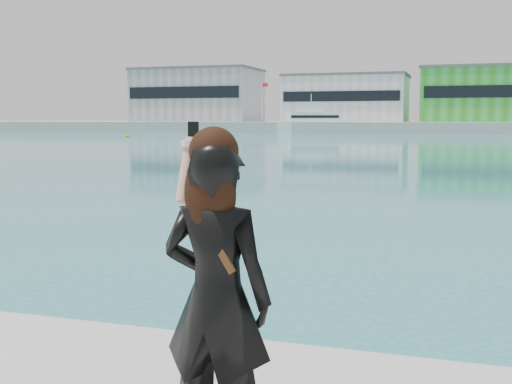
{
  "coord_description": "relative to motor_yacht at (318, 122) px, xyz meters",
  "views": [
    {
      "loc": [
        0.81,
        -3.93,
        2.63
      ],
      "look_at": [
        -0.43,
        -0.08,
        2.17
      ],
      "focal_mm": 45.0,
      "sensor_mm": 36.0,
      "label": 1
    }
  ],
  "objects": [
    {
      "name": "warehouse_grey_left",
      "position": [
        -30.34,
        15.26,
        5.75
      ],
      "size": [
        26.52,
        16.36,
        11.5
      ],
      "color": "gray",
      "rests_on": "far_quay"
    },
    {
      "name": "motor_yacht",
      "position": [
        0.0,
        0.0,
        0.0
      ],
      "size": [
        15.78,
        6.24,
        7.17
      ],
      "rotation": [
        0.0,
        0.0,
        0.13
      ],
      "color": "white",
      "rests_on": "ground"
    },
    {
      "name": "flagpole_left",
      "position": [
        -13.25,
        8.28,
        4.52
      ],
      "size": [
        1.28,
        0.16,
        8.0
      ],
      "color": "silver",
      "rests_on": "far_quay"
    },
    {
      "name": "warehouse_green",
      "position": [
        32.66,
        15.26,
        5.25
      ],
      "size": [
        30.6,
        16.36,
        10.5
      ],
      "color": "green",
      "rests_on": "far_quay"
    },
    {
      "name": "woman",
      "position": [
        24.23,
        -113.5,
        -0.3
      ],
      "size": [
        0.65,
        0.45,
        1.82
      ],
      "rotation": [
        0.0,
        0.0,
        3.08
      ],
      "color": "black",
      "rests_on": "near_quay"
    },
    {
      "name": "far_quay",
      "position": [
        24.66,
        17.28,
        -1.01
      ],
      "size": [
        320.0,
        40.0,
        2.0
      ],
      "primitive_type": "cube",
      "color": "#9E9E99",
      "rests_on": "ground"
    },
    {
      "name": "buoy_far",
      "position": [
        -20.16,
        -34.78,
        -2.01
      ],
      "size": [
        0.5,
        0.5,
        0.5
      ],
      "primitive_type": "sphere",
      "color": "#E4B90C",
      "rests_on": "ground"
    },
    {
      "name": "warehouse_white",
      "position": [
        2.66,
        15.26,
        4.75
      ],
      "size": [
        24.48,
        15.35,
        9.5
      ],
      "color": "silver",
      "rests_on": "far_quay"
    }
  ]
}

